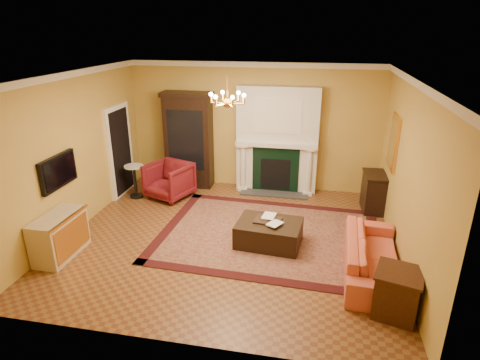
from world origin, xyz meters
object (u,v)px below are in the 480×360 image
(end_table, at_px, (397,294))
(console_table, at_px, (373,193))
(wingback_armchair, at_px, (169,179))
(commode, at_px, (59,236))
(pedestal_table, at_px, (135,179))
(leather_ottoman, at_px, (269,233))
(china_cabinet, at_px, (189,142))
(coral_sofa, at_px, (373,251))

(end_table, xyz_separation_m, console_table, (0.06, 3.44, 0.08))
(wingback_armchair, height_order, console_table, wingback_armchair)
(commode, bearing_deg, wingback_armchair, 71.85)
(pedestal_table, bearing_deg, leather_ottoman, -25.37)
(china_cabinet, bearing_deg, coral_sofa, -39.49)
(pedestal_table, bearing_deg, end_table, -30.76)
(wingback_armchair, xyz_separation_m, pedestal_table, (-0.78, -0.13, -0.01))
(china_cabinet, xyz_separation_m, coral_sofa, (4.04, -3.16, -0.70))
(wingback_armchair, height_order, commode, wingback_armchair)
(console_table, xyz_separation_m, leather_ottoman, (-2.01, -1.88, -0.18))
(coral_sofa, xyz_separation_m, console_table, (0.28, 2.47, -0.01))
(commode, bearing_deg, leather_ottoman, 17.86)
(end_table, relative_size, leather_ottoman, 0.57)
(console_table, bearing_deg, pedestal_table, -179.47)
(wingback_armchair, xyz_separation_m, coral_sofa, (4.28, -2.31, -0.04))
(china_cabinet, height_order, pedestal_table, china_cabinet)
(leather_ottoman, bearing_deg, commode, -157.68)
(china_cabinet, height_order, commode, china_cabinet)
(china_cabinet, bearing_deg, pedestal_table, -137.22)
(wingback_armchair, distance_m, commode, 2.94)
(pedestal_table, bearing_deg, coral_sofa, -23.24)
(wingback_armchair, distance_m, pedestal_table, 0.79)
(coral_sofa, height_order, leather_ottoman, coral_sofa)
(wingback_armchair, bearing_deg, commode, -87.65)
(china_cabinet, distance_m, wingback_armchair, 1.10)
(wingback_armchair, relative_size, leather_ottoman, 0.80)
(coral_sofa, distance_m, console_table, 2.49)
(leather_ottoman, bearing_deg, china_cabinet, 137.13)
(china_cabinet, relative_size, leather_ottoman, 1.94)
(china_cabinet, distance_m, commode, 3.90)
(commode, distance_m, end_table, 5.47)
(commode, xyz_separation_m, coral_sofa, (5.23, 0.47, 0.03))
(pedestal_table, relative_size, leather_ottoman, 0.68)
(pedestal_table, height_order, leather_ottoman, pedestal_table)
(pedestal_table, distance_m, end_table, 6.14)
(coral_sofa, height_order, end_table, coral_sofa)
(console_table, bearing_deg, wingback_armchair, 179.40)
(china_cabinet, relative_size, console_table, 2.74)
(commode, bearing_deg, china_cabinet, 72.63)
(wingback_armchair, height_order, leather_ottoman, wingback_armchair)
(end_table, height_order, console_table, console_table)
(coral_sofa, distance_m, end_table, 1.00)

